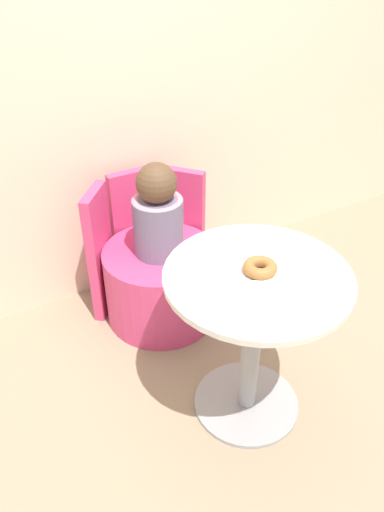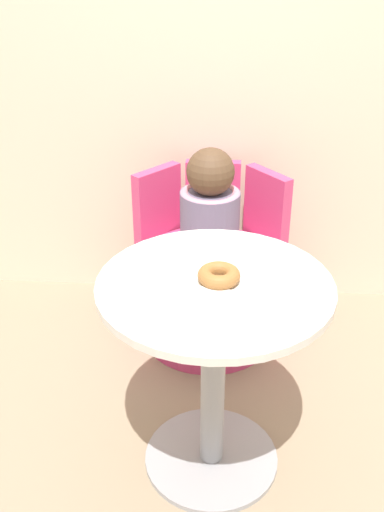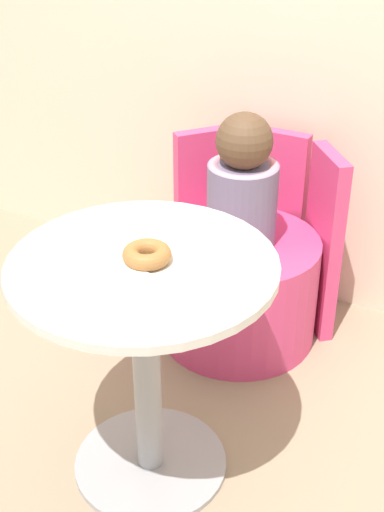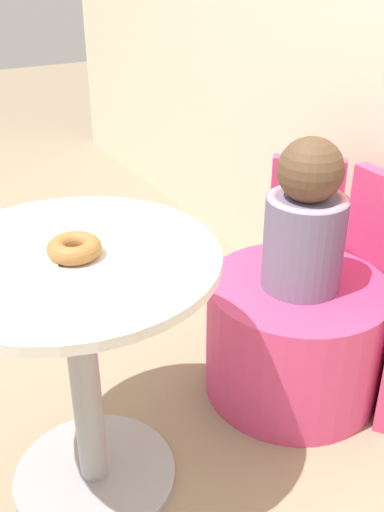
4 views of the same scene
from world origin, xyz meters
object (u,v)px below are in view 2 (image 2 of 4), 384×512
at_px(round_table, 214,343).
at_px(donut, 219,275).
at_px(tub_chair, 209,296).
at_px(child_figure, 210,209).

bearing_deg(round_table, donut, 30.21).
height_order(round_table, donut, donut).
relative_size(tub_chair, child_figure, 1.22).
xyz_separation_m(round_table, child_figure, (-0.05, 0.72, 0.12)).
height_order(tub_chair, child_figure, child_figure).
distance_m(tub_chair, donut, 0.89).
height_order(tub_chair, donut, donut).
bearing_deg(tub_chair, donut, -85.46).
xyz_separation_m(tub_chair, donut, (0.06, -0.71, 0.53)).
height_order(round_table, child_figure, child_figure).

